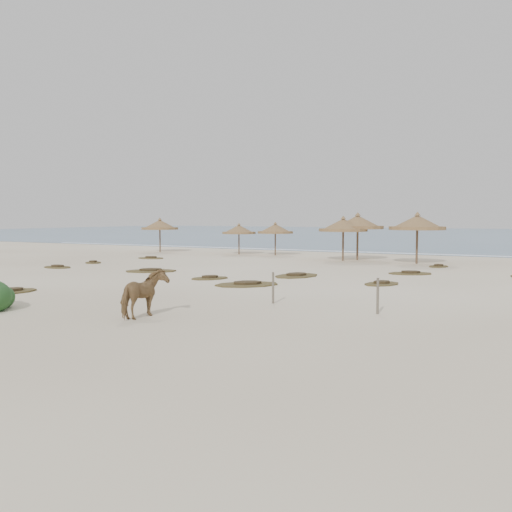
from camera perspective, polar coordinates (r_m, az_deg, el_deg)
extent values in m
plane|color=#F2E4C7|center=(23.60, -7.82, -3.18)|extent=(160.00, 160.00, 0.00)
cube|color=#29527D|center=(94.86, 20.35, 1.98)|extent=(200.00, 100.00, 0.01)
cube|color=white|center=(47.00, 11.46, 0.34)|extent=(70.00, 0.60, 0.01)
cylinder|color=brown|center=(47.39, -9.58, 1.67)|extent=(0.12, 0.12, 2.12)
cylinder|color=olive|center=(47.36, -9.59, 2.74)|extent=(3.61, 3.61, 0.18)
cone|color=olive|center=(47.36, -9.60, 3.14)|extent=(3.49, 3.49, 0.76)
cone|color=olive|center=(47.35, -9.60, 3.69)|extent=(0.36, 0.36, 0.22)
cylinder|color=brown|center=(43.99, -1.72, 1.35)|extent=(0.10, 0.10, 1.81)
cylinder|color=olive|center=(43.97, -1.72, 2.33)|extent=(3.05, 3.05, 0.16)
cone|color=olive|center=(43.96, -1.72, 2.70)|extent=(2.95, 2.95, 0.65)
cone|color=olive|center=(43.95, -1.72, 3.21)|extent=(0.31, 0.31, 0.19)
cylinder|color=brown|center=(42.85, 1.94, 1.33)|extent=(0.11, 0.11, 1.89)
cylinder|color=olive|center=(42.82, 1.94, 2.38)|extent=(2.76, 2.76, 0.16)
cone|color=olive|center=(42.81, 1.94, 2.78)|extent=(2.67, 2.67, 0.67)
cone|color=olive|center=(42.80, 1.94, 3.32)|extent=(0.32, 0.32, 0.20)
cylinder|color=brown|center=(38.77, 10.11, 1.37)|extent=(0.14, 0.14, 2.40)
cylinder|color=olive|center=(38.73, 10.13, 2.84)|extent=(4.54, 4.54, 0.21)
cone|color=olive|center=(38.73, 10.14, 3.40)|extent=(4.39, 4.39, 0.86)
cone|color=olive|center=(38.73, 10.14, 4.16)|extent=(0.41, 0.41, 0.25)
cylinder|color=brown|center=(37.93, 8.69, 1.20)|extent=(0.13, 0.13, 2.22)
cylinder|color=olive|center=(37.90, 8.71, 2.59)|extent=(3.71, 3.71, 0.19)
cone|color=olive|center=(37.89, 8.72, 3.12)|extent=(3.58, 3.58, 0.79)
cone|color=olive|center=(37.89, 8.72, 3.84)|extent=(0.38, 0.38, 0.23)
cylinder|color=brown|center=(36.53, 15.79, 1.13)|extent=(0.14, 0.14, 2.41)
cylinder|color=olive|center=(36.50, 15.82, 2.70)|extent=(4.39, 4.39, 0.21)
cone|color=olive|center=(36.49, 15.83, 3.29)|extent=(4.25, 4.25, 0.86)
cone|color=olive|center=(36.49, 15.85, 4.10)|extent=(0.41, 0.41, 0.25)
imported|color=olive|center=(16.82, -11.14, -3.75)|extent=(0.83, 1.67, 1.38)
cylinder|color=#6C6451|center=(19.22, 1.72, -3.20)|extent=(0.08, 0.08, 1.06)
cylinder|color=#6C6451|center=(17.52, 12.07, -3.93)|extent=(0.10, 0.10, 1.09)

